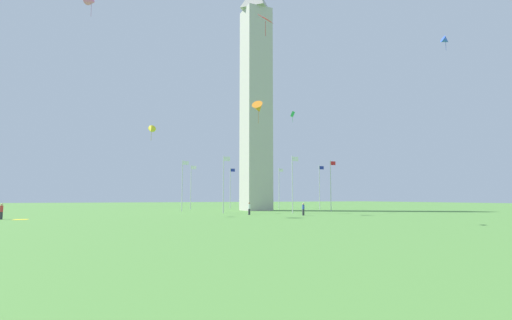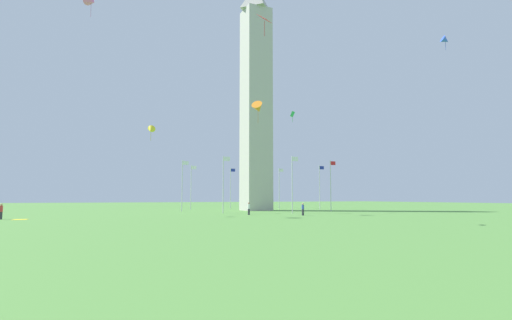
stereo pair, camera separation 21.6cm
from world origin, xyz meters
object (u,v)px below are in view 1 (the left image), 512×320
Objects in this scene: flagpole_nw at (331,183)px; flagpole_sw at (224,182)px; flagpole_n at (320,185)px; flagpole_e at (230,186)px; obelisk_monument at (256,95)px; kite_red_diamond at (265,19)px; picnic_blanket_near_first_person at (20,220)px; person_red_shirt at (1,211)px; person_white_shirt at (249,209)px; flagpole_s at (182,183)px; kite_pink_delta at (92,1)px; flagpole_w at (293,182)px; flagpole_se at (191,185)px; kite_blue_delta at (446,41)px; kite_green_box at (293,114)px; kite_orange_delta at (258,108)px; person_blue_shirt at (303,209)px; kite_yellow_delta at (151,130)px; flagpole_ne at (279,186)px.

flagpole_sw is at bearing 180.00° from flagpole_nw.
flagpole_e is at bearing 135.00° from flagpole_n.
flagpole_nw is at bearing -44.83° from obelisk_monument.
picnic_blanket_near_first_person is at bearing 144.85° from kite_red_diamond.
person_red_shirt is 28.68m from person_white_shirt.
flagpole_n is 27.13m from flagpole_s.
flagpole_n is 49.79m from kite_pink_delta.
flagpole_s is (-27.13, 0.00, 0.00)m from flagpole_n.
flagpole_w is (-13.56, -13.56, 0.00)m from flagpole_n.
flagpole_w is (0.06, -13.56, -16.63)m from obelisk_monument.
kite_red_diamond is at bearing -112.33° from obelisk_monument.
person_red_shirt is at bearing -166.97° from flagpole_sw.
obelisk_monument is 21.46m from flagpole_e.
kite_pink_delta is at bearing -175.18° from flagpole_sw.
flagpole_se is 49.51m from kite_blue_delta.
flagpole_sw is at bearing 16.26° from picnic_blanket_near_first_person.
person_red_shirt is 0.96× the size of kite_green_box.
kite_orange_delta is at bearing -149.57° from kite_green_box.
flagpole_se is at bearing 11.45° from person_blue_shirt.
flagpole_sw is 12.21m from kite_orange_delta.
flagpole_se is at bearing 84.94° from kite_red_diamond.
flagpole_nw is (-3.97, -9.59, 0.00)m from flagpole_n.
flagpole_sw is at bearing -67.50° from flagpole_s.
picnic_blanket_near_first_person is (-44.53, -7.39, -4.69)m from flagpole_nw.
flagpole_nw is at bearing 44.69° from kite_red_diamond.
kite_red_diamond is (-3.70, -41.82, 15.01)m from flagpole_se.
person_red_shirt is 0.53× the size of kite_orange_delta.
flagpole_e reaches higher than picnic_blanket_near_first_person.
flagpole_s is 2.68× the size of kite_pink_delta.
obelisk_monument is at bearing 25.96° from picnic_blanket_near_first_person.
flagpole_e is 4.79× the size of picnic_blanket_near_first_person.
kite_orange_delta reaches higher than kite_yellow_delta.
kite_pink_delta is at bearing -178.60° from kite_green_box.
kite_orange_delta is 32.24m from picnic_blanket_near_first_person.
flagpole_w is 5.31× the size of person_blue_shirt.
flagpole_nw is 4.04× the size of kite_red_diamond.
kite_red_diamond is 27.16m from kite_blue_delta.
flagpole_s is 19.18m from flagpole_w.
flagpole_s is 35.56m from kite_red_diamond.
flagpole_s is 19.80m from kite_orange_delta.
flagpole_se and flagpole_nw have the same top height.
flagpole_s and flagpole_sw have the same top height.
kite_pink_delta is (-28.77, -11.21, 6.95)m from obelisk_monument.
flagpole_w is 11.66m from kite_green_box.
flagpole_ne is 24.20m from kite_green_box.
flagpole_e is 49.99m from kite_red_diamond.
obelisk_monument is 26.33× the size of person_blue_shirt.
kite_pink_delta reaches higher than flagpole_nw.
flagpole_ne and flagpole_nw have the same top height.
kite_green_box is at bearing 10.86° from kite_yellow_delta.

